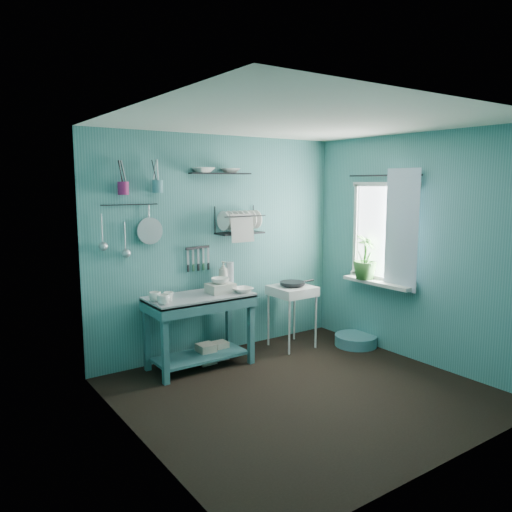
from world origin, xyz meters
TOP-DOWN VIEW (x-y plane):
  - floor at (0.00, 0.00)m, footprint 3.20×3.20m
  - ceiling at (0.00, 0.00)m, footprint 3.20×3.20m
  - wall_back at (0.00, 1.50)m, footprint 3.20×0.00m
  - wall_front at (0.00, -1.50)m, footprint 3.20×0.00m
  - wall_left at (-1.60, 0.00)m, footprint 0.00×3.00m
  - wall_right at (1.60, 0.00)m, footprint 0.00×3.00m
  - work_counter at (-0.48, 1.15)m, footprint 1.20×0.77m
  - mug_left at (-0.96, 0.99)m, footprint 0.12×0.12m
  - mug_mid at (-0.86, 1.09)m, footprint 0.14×0.14m
  - mug_right at (-0.98, 1.15)m, footprint 0.17×0.17m
  - wash_tub at (-0.23, 1.13)m, footprint 0.28×0.22m
  - tub_bowl at (-0.23, 1.13)m, footprint 0.20×0.19m
  - soap_bottle at (-0.06, 1.35)m, footprint 0.12×0.12m
  - water_bottle at (0.04, 1.37)m, footprint 0.09×0.09m
  - counter_bowl at (-0.03, 1.00)m, footprint 0.22×0.22m
  - hotplate_stand at (0.76, 1.11)m, footprint 0.52×0.52m
  - frying_pan at (0.76, 1.11)m, footprint 0.30×0.30m
  - knife_strip at (-0.31, 1.47)m, footprint 0.32×0.07m
  - dish_rack at (0.19, 1.37)m, footprint 0.56×0.27m
  - upper_shelf at (-0.06, 1.40)m, footprint 0.72×0.29m
  - shelf_bowl_left at (-0.26, 1.40)m, footprint 0.24×0.24m
  - shelf_bowl_right at (0.08, 1.40)m, footprint 0.24×0.24m
  - utensil_cup_magenta at (-1.16, 1.42)m, footprint 0.11×0.11m
  - utensil_cup_teal at (-0.79, 1.42)m, footprint 0.11×0.11m
  - colander at (-0.88, 1.45)m, footprint 0.28×0.03m
  - ladle_outer at (-1.38, 1.46)m, footprint 0.01×0.01m
  - ladle_inner at (-1.15, 1.46)m, footprint 0.01×0.01m
  - hook_rail at (-1.08, 1.47)m, footprint 0.60×0.01m
  - window_glass at (1.59, 0.45)m, footprint 0.00×1.10m
  - windowsill at (1.50, 0.45)m, footprint 0.16×0.95m
  - curtain at (1.52, 0.15)m, footprint 0.00×1.35m
  - curtain_rod at (1.54, 0.45)m, footprint 0.02×1.05m
  - potted_plant at (1.48, 0.63)m, footprint 0.38×0.38m
  - storage_tin_large at (-0.38, 1.20)m, footprint 0.18×0.18m
  - storage_tin_small at (-0.18, 1.23)m, footprint 0.15×0.15m
  - floor_basin at (1.42, 0.69)m, footprint 0.51×0.51m

SIDE VIEW (x-z plane):
  - floor at x=0.00m, z-range 0.00..0.00m
  - floor_basin at x=1.42m, z-range 0.00..0.13m
  - storage_tin_small at x=-0.18m, z-range 0.00..0.20m
  - storage_tin_large at x=-0.38m, z-range 0.00..0.22m
  - hotplate_stand at x=0.76m, z-range 0.00..0.74m
  - work_counter at x=-0.48m, z-range 0.00..0.79m
  - frying_pan at x=0.76m, z-range 0.76..0.80m
  - windowsill at x=1.50m, z-range 0.79..0.83m
  - counter_bowl at x=-0.03m, z-range 0.79..0.84m
  - mug_mid at x=-0.86m, z-range 0.79..0.88m
  - mug_left at x=-0.96m, z-range 0.79..0.89m
  - mug_right at x=-0.98m, z-range 0.79..0.89m
  - wash_tub at x=-0.23m, z-range 0.79..0.89m
  - tub_bowl at x=-0.23m, z-range 0.89..0.95m
  - water_bottle at x=0.04m, z-range 0.79..1.07m
  - soap_bottle at x=-0.06m, z-range 0.79..1.09m
  - potted_plant at x=1.48m, z-range 0.83..1.35m
  - wall_back at x=0.00m, z-range -0.35..2.85m
  - wall_front at x=0.00m, z-range -0.35..2.85m
  - wall_left at x=-1.60m, z-range -0.25..2.75m
  - wall_right at x=1.60m, z-range -0.25..2.75m
  - knife_strip at x=-0.31m, z-range 1.24..1.27m
  - window_glass at x=1.59m, z-range 0.85..1.95m
  - ladle_inner at x=-1.15m, z-range 1.28..1.58m
  - curtain at x=1.52m, z-range 0.77..2.12m
  - colander at x=-0.88m, z-range 1.33..1.61m
  - ladle_outer at x=-1.38m, z-range 1.37..1.67m
  - dish_rack at x=0.19m, z-range 1.38..1.70m
  - hook_rail at x=-1.08m, z-range 1.74..1.75m
  - utensil_cup_magenta at x=-1.16m, z-range 1.85..1.98m
  - utensil_cup_teal at x=-0.79m, z-range 1.86..1.99m
  - shelf_bowl_right at x=0.08m, z-range 2.00..2.05m
  - shelf_bowl_left at x=-0.26m, z-range 2.01..2.07m
  - curtain_rod at x=1.54m, z-range 2.04..2.06m
  - upper_shelf at x=-0.06m, z-range 2.06..2.08m
  - ceiling at x=0.00m, z-range 2.50..2.50m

